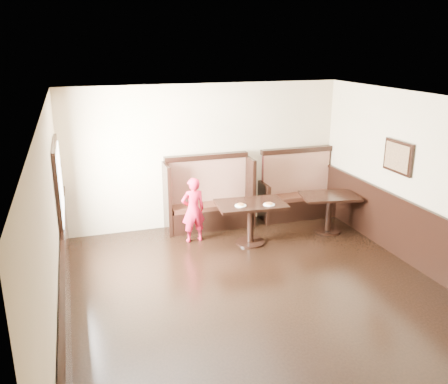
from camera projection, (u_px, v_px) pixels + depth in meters
name	position (u px, v px, depth m)	size (l,w,h in m)	color
ground	(275.00, 309.00, 6.56)	(7.00, 7.00, 0.00)	black
room_shell	(248.00, 260.00, 6.53)	(7.00, 7.00, 7.00)	#C9B692
booth_main	(209.00, 201.00, 9.39)	(1.75, 0.72, 1.45)	black
booth_neighbor	(298.00, 194.00, 9.97)	(1.65, 0.72, 1.45)	black
table_main	(251.00, 212.00, 8.55)	(1.28, 0.86, 0.78)	black
table_neighbor	(329.00, 204.00, 9.12)	(1.18, 0.88, 0.74)	black
child	(193.00, 210.00, 8.65)	(0.44, 0.29, 1.22)	red
pizza_plate_left	(241.00, 205.00, 8.35)	(0.20, 0.20, 0.04)	white
pizza_plate_right	(269.00, 204.00, 8.40)	(0.21, 0.21, 0.04)	white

